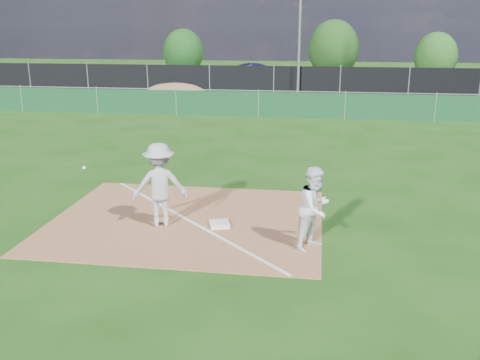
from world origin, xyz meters
The scene contains 17 objects.
ground centered at (0.00, 10.00, 0.00)m, with size 90.00×90.00×0.00m, color #19470F.
infield_dirt centered at (0.00, 1.00, 0.01)m, with size 6.00×5.00×0.02m, color #98633C.
foul_line centered at (0.00, 1.00, 0.03)m, with size 0.08×7.00×0.01m, color white.
green_fence centered at (0.00, 15.00, 0.60)m, with size 44.00×0.05×1.20m, color #103D1E.
dirt_mound centered at (-5.00, 18.50, 0.58)m, with size 3.38×2.60×1.17m, color olive.
black_fence centered at (0.00, 23.00, 0.90)m, with size 46.00×0.04×1.80m, color black.
parking_lot centered at (0.00, 28.00, 0.01)m, with size 46.00×9.00×0.01m, color black.
light_pole centered at (1.50, 22.70, 4.00)m, with size 0.16×0.16×8.00m, color slate.
first_base centered at (0.80, 0.71, 0.06)m, with size 0.41×0.41×0.09m, color white.
play_at_first centered at (-0.48, 0.60, 0.93)m, with size 2.40×1.03×1.83m.
runner centered at (2.84, -0.12, 0.83)m, with size 0.80×0.63×1.66m, color white.
car_left centered at (-5.96, 26.50, 0.84)m, with size 1.95×4.85×1.65m, color #A6A8AE.
car_mid centered at (-1.35, 27.78, 0.81)m, with size 1.68×4.83×1.59m, color black.
car_right centered at (4.95, 27.65, 0.61)m, with size 1.69×4.17×1.21m, color black.
tree_left centered at (-8.44, 33.92, 2.01)m, with size 3.29×3.29×3.91m.
tree_mid centered at (3.74, 33.47, 2.38)m, with size 3.89×3.89×4.62m.
tree_right centered at (11.28, 32.60, 1.91)m, with size 3.13×3.13×3.71m.
Camera 1 is at (2.84, -9.98, 4.25)m, focal length 40.00 mm.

